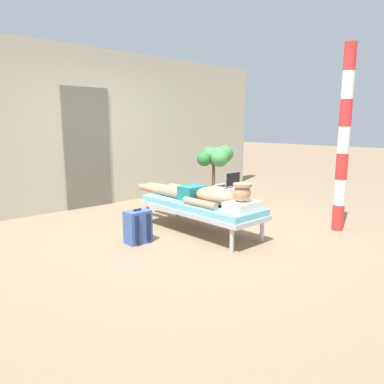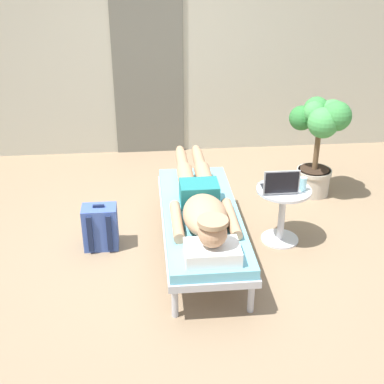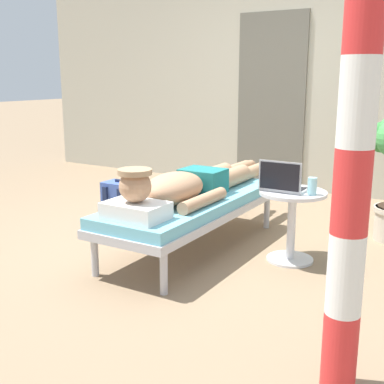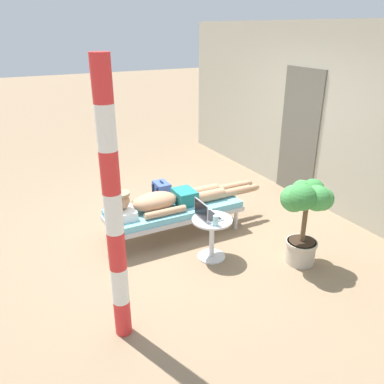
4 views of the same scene
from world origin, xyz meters
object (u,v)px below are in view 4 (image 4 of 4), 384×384
backpack (162,195)px  potted_plant (305,208)px  drink_glass (216,220)px  laptop (206,213)px  porch_post (114,213)px  person_reclining (171,199)px  lounge_chair (174,211)px  side_table (212,231)px

backpack → potted_plant: 2.41m
drink_glass → potted_plant: (0.44, 0.91, 0.14)m
drink_glass → backpack: 1.81m
laptop → porch_post: size_ratio=0.13×
person_reclining → porch_post: porch_post is taller
drink_glass → laptop: bearing=-177.4°
lounge_chair → laptop: size_ratio=5.86×
potted_plant → laptop: bearing=-125.3°
lounge_chair → porch_post: bearing=-39.3°
lounge_chair → drink_glass: size_ratio=15.01×
side_table → potted_plant: size_ratio=0.49×
drink_glass → porch_post: 1.56m
person_reclining → porch_post: (1.46, -1.16, 0.71)m
lounge_chair → laptop: bearing=8.4°
laptop → backpack: size_ratio=0.73×
drink_glass → backpack: (-1.77, 0.09, -0.39)m
lounge_chair → person_reclining: 0.18m
lounge_chair → side_table: (0.75, 0.15, 0.01)m
side_table → drink_glass: drink_glass is taller
laptop → backpack: (-1.56, 0.10, -0.39)m
porch_post → person_reclining: bearing=141.6°
laptop → potted_plant: bearing=54.7°
side_table → backpack: (-1.62, 0.05, -0.16)m
side_table → porch_post: size_ratio=0.21×
side_table → lounge_chair: bearing=-168.5°
backpack → porch_post: (2.33, -1.40, 1.03)m
drink_glass → potted_plant: potted_plant is taller
drink_glass → porch_post: (0.57, -1.31, 0.64)m
lounge_chair → laptop: (0.69, 0.10, 0.24)m
person_reclining → porch_post: size_ratio=0.89×
person_reclining → backpack: 0.96m
lounge_chair → side_table: 0.76m
porch_post → laptop: bearing=120.9°
backpack → potted_plant: size_ratio=0.40×
backpack → porch_post: 2.91m
side_table → porch_post: (0.72, -1.35, 0.87)m
person_reclining → drink_glass: (0.90, 0.15, 0.06)m
drink_glass → porch_post: size_ratio=0.05×
drink_glass → porch_post: bearing=-66.6°
person_reclining → potted_plant: 1.72m
backpack → potted_plant: potted_plant is taller
laptop → porch_post: (0.78, -1.30, 0.64)m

